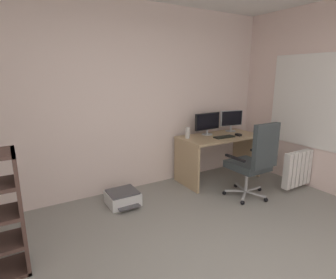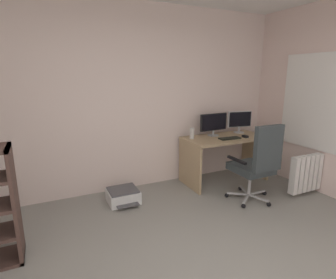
% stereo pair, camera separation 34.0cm
% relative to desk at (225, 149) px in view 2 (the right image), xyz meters
% --- Properties ---
extents(wall_back, '(5.25, 0.10, 2.70)m').
position_rel_desk_xyz_m(wall_back, '(-1.62, 0.44, 0.82)').
color(wall_back, silver).
rests_on(wall_back, ground).
extents(window_pane, '(0.01, 1.43, 1.30)m').
position_rel_desk_xyz_m(window_pane, '(1.00, -0.96, 0.78)').
color(window_pane, white).
extents(window_frame, '(0.02, 1.51, 1.38)m').
position_rel_desk_xyz_m(window_frame, '(1.00, -0.96, 0.78)').
color(window_frame, white).
extents(desk, '(1.34, 0.67, 0.74)m').
position_rel_desk_xyz_m(desk, '(0.00, 0.00, 0.00)').
color(desk, tan).
rests_on(desk, ground).
extents(monitor_main, '(0.50, 0.18, 0.36)m').
position_rel_desk_xyz_m(monitor_main, '(-0.12, 0.17, 0.41)').
color(monitor_main, '#B2B5B7').
rests_on(monitor_main, desk).
extents(monitor_secondary, '(0.44, 0.18, 0.37)m').
position_rel_desk_xyz_m(monitor_secondary, '(0.40, 0.17, 0.42)').
color(monitor_secondary, '#B2B5B7').
rests_on(monitor_secondary, desk).
extents(keyboard, '(0.35, 0.15, 0.02)m').
position_rel_desk_xyz_m(keyboard, '(-0.03, -0.14, 0.21)').
color(keyboard, black).
rests_on(keyboard, desk).
extents(computer_mouse, '(0.07, 0.10, 0.03)m').
position_rel_desk_xyz_m(computer_mouse, '(0.25, -0.17, 0.22)').
color(computer_mouse, black).
rests_on(computer_mouse, desk).
extents(desktop_speaker, '(0.07, 0.07, 0.17)m').
position_rel_desk_xyz_m(desktop_speaker, '(-0.55, 0.12, 0.29)').
color(desktop_speaker, silver).
rests_on(desktop_speaker, desk).
extents(office_chair, '(0.60, 0.63, 1.10)m').
position_rel_desk_xyz_m(office_chair, '(-0.11, -0.84, 0.04)').
color(office_chair, '#B7BABC').
rests_on(office_chair, ground).
extents(printer, '(0.41, 0.46, 0.19)m').
position_rel_desk_xyz_m(printer, '(-1.73, -0.06, -0.44)').
color(printer, silver).
rests_on(printer, ground).
extents(radiator, '(0.94, 0.10, 0.54)m').
position_rel_desk_xyz_m(radiator, '(0.91, -0.96, -0.21)').
color(radiator, white).
rests_on(radiator, ground).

